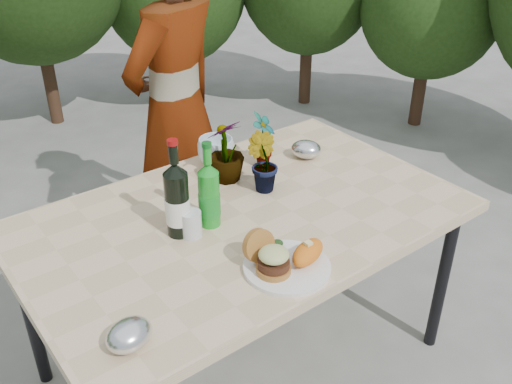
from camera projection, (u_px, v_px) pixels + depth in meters
ground at (245, 359)px, 2.47m from camera, size 80.00×80.00×0.00m
patio_table at (243, 227)px, 2.12m from camera, size 1.60×1.00×0.75m
dinner_plate at (287, 267)px, 1.80m from camera, size 0.28×0.28×0.01m
burger_stack at (270, 257)px, 1.76m from camera, size 0.11×0.16×0.11m
sweet_potato at (308, 252)px, 1.81m from camera, size 0.17×0.12×0.06m
grilled_veg at (273, 246)px, 1.87m from camera, size 0.08×0.05×0.03m
wine_bottle at (177, 201)px, 1.91m from camera, size 0.09×0.09×0.36m
sparkling_water at (209, 196)px, 1.97m from camera, size 0.08×0.08×0.32m
plastic_cup at (191, 224)px, 1.94m from camera, size 0.07×0.07×0.09m
seedling_left at (263, 140)px, 2.35m from camera, size 0.15×0.13×0.24m
seedling_mid at (262, 163)px, 2.18m from camera, size 0.13×0.15×0.23m
seedling_right at (226, 151)px, 2.24m from camera, size 0.16×0.16×0.26m
blue_bowl at (216, 152)px, 2.39m from camera, size 0.17×0.17×0.12m
foil_packet_left at (129, 335)px, 1.51m from camera, size 0.15×0.14×0.08m
foil_packet_right at (306, 149)px, 2.46m from camera, size 0.17×0.17×0.08m
person at (176, 111)px, 2.69m from camera, size 0.72×0.60×1.69m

